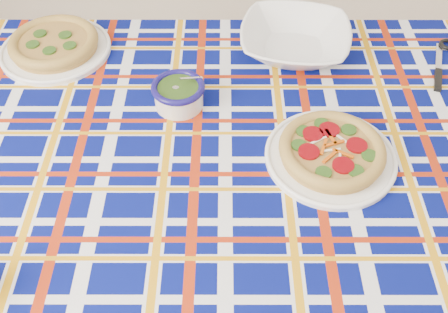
# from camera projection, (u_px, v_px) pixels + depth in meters

# --- Properties ---
(dining_table) EXTENTS (1.64, 1.04, 0.76)m
(dining_table) POSITION_uv_depth(u_px,v_px,m) (253.00, 169.00, 1.20)
(dining_table) COLOR brown
(dining_table) RESTS_ON floor
(tablecloth) EXTENTS (1.67, 1.07, 0.11)m
(tablecloth) POSITION_uv_depth(u_px,v_px,m) (253.00, 162.00, 1.18)
(tablecloth) COLOR #050C5B
(tablecloth) RESTS_ON dining_table
(main_focaccia_plate) EXTENTS (0.30, 0.30, 0.06)m
(main_focaccia_plate) POSITION_uv_depth(u_px,v_px,m) (332.00, 150.00, 1.09)
(main_focaccia_plate) COLOR #A87C3B
(main_focaccia_plate) RESTS_ON tablecloth
(pesto_bowl) EXTENTS (0.14, 0.14, 0.08)m
(pesto_bowl) POSITION_uv_depth(u_px,v_px,m) (178.00, 93.00, 1.21)
(pesto_bowl) COLOR #1D350E
(pesto_bowl) RESTS_ON tablecloth
(serving_bowl) EXTENTS (0.34, 0.34, 0.07)m
(serving_bowl) POSITION_uv_depth(u_px,v_px,m) (295.00, 40.00, 1.36)
(serving_bowl) COLOR white
(serving_bowl) RESTS_ON tablecloth
(second_focaccia_plate) EXTENTS (0.33, 0.33, 0.06)m
(second_focaccia_plate) POSITION_uv_depth(u_px,v_px,m) (54.00, 43.00, 1.36)
(second_focaccia_plate) COLOR #A87C3B
(second_focaccia_plate) RESTS_ON tablecloth
(table_knife) EXTENTS (0.08, 0.22, 0.01)m
(table_knife) POSITION_uv_depth(u_px,v_px,m) (439.00, 58.00, 1.36)
(table_knife) COLOR silver
(table_knife) RESTS_ON tablecloth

